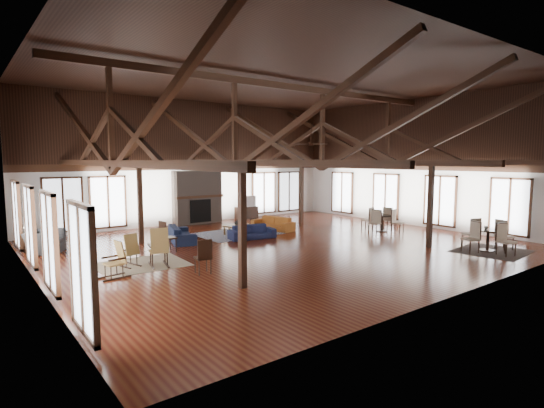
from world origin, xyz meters
TOP-DOWN VIEW (x-y plane):
  - floor at (0.00, 0.00)m, footprint 16.00×16.00m
  - ceiling at (0.00, 0.00)m, footprint 16.00×14.00m
  - wall_back at (0.00, 7.00)m, footprint 16.00×0.02m
  - wall_front at (0.00, -7.00)m, footprint 16.00×0.02m
  - wall_left at (-8.00, 0.00)m, footprint 0.02×14.00m
  - wall_right at (8.00, 0.00)m, footprint 0.02×14.00m
  - roof_truss at (0.00, 0.00)m, footprint 15.60×14.07m
  - post_grid at (0.00, 0.00)m, footprint 8.16×7.16m
  - fireplace at (0.00, 6.67)m, footprint 2.50×0.69m
  - ceiling_fan at (0.50, -1.00)m, footprint 1.60×1.60m
  - sofa_navy_front at (-0.14, 1.73)m, footprint 1.94×1.02m
  - sofa_navy_left at (-2.65, 2.86)m, footprint 2.22×1.35m
  - sofa_orange at (1.80, 2.90)m, footprint 2.12×1.24m
  - coffee_table at (-0.15, 2.89)m, footprint 1.21×0.80m
  - vase at (-0.14, 2.86)m, footprint 0.24×0.24m
  - armchair at (-7.20, 3.83)m, footprint 1.52×1.46m
  - side_table_lamp at (-7.60, 4.45)m, footprint 0.41×0.41m
  - rocking_chair_a at (-5.53, 0.24)m, footprint 0.59×0.84m
  - rocking_chair_b at (-4.84, -0.30)m, footprint 0.67×0.99m
  - rocking_chair_c at (-6.18, -0.67)m, footprint 0.82×0.51m
  - side_chair_a at (-3.92, 1.40)m, footprint 0.50×0.50m
  - side_chair_b at (-4.18, -1.83)m, footprint 0.47×0.47m
  - cafe_table_near at (5.06, -5.08)m, footprint 2.05×2.05m
  - cafe_table_far at (5.40, -0.30)m, footprint 1.95×1.95m
  - cup_near at (5.09, -4.99)m, footprint 0.15×0.15m
  - cup_far at (5.43, -0.23)m, footprint 0.16×0.16m
  - tv_console at (2.94, 6.75)m, footprint 1.24×0.47m
  - television at (2.94, 6.75)m, footprint 1.03×0.21m
  - rug_tan at (-5.16, 0.29)m, footprint 2.61×2.09m
  - rug_navy at (-0.02, 3.04)m, footprint 3.37×2.56m
  - rug_dark at (5.15, -5.19)m, footprint 2.51×2.32m

SIDE VIEW (x-z plane):
  - floor at x=0.00m, z-range 0.00..0.00m
  - rug_tan at x=-5.16m, z-range 0.00..0.01m
  - rug_navy at x=-0.02m, z-range 0.00..0.01m
  - rug_dark at x=5.15m, z-range 0.00..0.01m
  - sofa_navy_front at x=-0.14m, z-range 0.00..0.54m
  - sofa_orange at x=1.80m, z-range 0.00..0.58m
  - sofa_navy_left at x=-2.65m, z-range 0.00..0.61m
  - tv_console at x=2.94m, z-range 0.00..0.62m
  - coffee_table at x=-0.15m, z-range 0.16..0.58m
  - armchair at x=-7.20m, z-range 0.00..0.76m
  - side_table_lamp at x=-7.60m, z-range -0.13..0.92m
  - rocking_chair_a at x=-5.53m, z-range -0.03..0.96m
  - rocking_chair_c at x=-6.18m, z-range -0.03..0.96m
  - cafe_table_far at x=5.40m, z-range 0.00..0.99m
  - cafe_table_near at x=5.06m, z-range 0.00..1.05m
  - vase at x=-0.14m, z-range 0.42..0.63m
  - rocking_chair_b at x=-4.84m, z-range -0.03..1.14m
  - side_chair_b at x=-4.18m, z-range 0.08..1.07m
  - side_chair_a at x=-3.92m, z-range 0.09..1.18m
  - cup_far at x=5.43m, z-range 0.72..0.82m
  - cup_near at x=5.09m, z-range 0.75..0.86m
  - television at x=2.94m, z-range 0.62..1.21m
  - fireplace at x=0.00m, z-range -0.01..2.59m
  - post_grid at x=0.00m, z-range 0.00..3.05m
  - wall_back at x=0.00m, z-range 0.00..6.00m
  - wall_front at x=0.00m, z-range 0.00..6.00m
  - wall_left at x=-8.00m, z-range 0.00..6.00m
  - wall_right at x=8.00m, z-range 0.00..6.00m
  - ceiling_fan at x=0.50m, z-range 3.36..4.11m
  - roof_truss at x=0.00m, z-range 2.46..5.60m
  - ceiling at x=0.00m, z-range 5.99..6.01m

